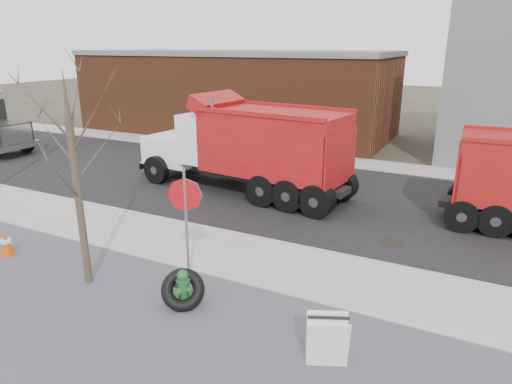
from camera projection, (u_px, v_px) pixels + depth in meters
The scene contains 14 objects.
ground at pixel (252, 266), 12.14m from camera, with size 120.00×120.00×0.00m, color #383328.
gravel_verge at pixel (172, 337), 9.16m from camera, with size 60.00×5.00×0.03m, color slate.
sidewalk at pixel (256, 261), 12.34m from camera, with size 60.00×2.50×0.06m, color #9E9B93.
curb at pixel (276, 242), 13.43m from camera, with size 60.00×0.15×0.11m, color #9E9B93.
road at pixel (327, 198), 17.48m from camera, with size 60.00×9.40×0.02m, color black.
far_sidewalk at pixel (364, 164), 22.31m from camera, with size 60.00×2.00×0.06m, color #9E9B93.
building_brick at pixel (235, 92), 30.04m from camera, with size 20.20×8.20×5.30m.
bare_tree at pixel (73, 152), 10.29m from camera, with size 3.20×3.20×5.20m.
fire_hydrant at pixel (183, 290), 10.16m from camera, with size 0.51×0.49×0.90m.
truck_tire at pixel (183, 290), 10.12m from camera, with size 1.24×1.19×0.94m.
stop_sign at pixel (186, 208), 10.56m from camera, with size 0.76×0.33×2.96m.
sandwich_board at pixel (327, 341), 8.18m from camera, with size 0.87×0.72×1.03m.
traffic_cone_far at pixel (6, 244), 12.62m from camera, with size 0.37×0.37×0.72m.
dump_truck_red_b at pixel (248, 145), 17.62m from camera, with size 9.10×3.50×3.78m.
Camera 1 is at (5.04, -9.70, 5.62)m, focal length 32.00 mm.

